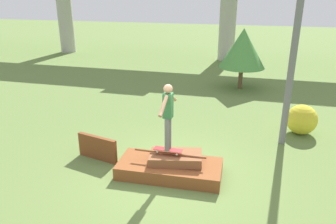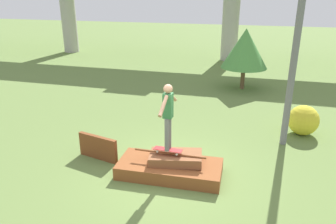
% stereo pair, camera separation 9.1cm
% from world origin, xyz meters
% --- Properties ---
extents(ground_plane, '(80.00, 80.00, 0.00)m').
position_xyz_m(ground_plane, '(0.00, 0.00, 0.00)').
color(ground_plane, olive).
extents(scrap_pile, '(2.71, 1.30, 0.65)m').
position_xyz_m(scrap_pile, '(0.02, 0.02, 0.23)').
color(scrap_pile, brown).
rests_on(scrap_pile, ground_plane).
extents(scrap_plank_loose, '(1.27, 0.41, 0.70)m').
position_xyz_m(scrap_plank_loose, '(-2.19, 0.31, 0.35)').
color(scrap_plank_loose, brown).
rests_on(scrap_plank_loose, ground_plane).
extents(skateboard, '(0.74, 0.24, 0.09)m').
position_xyz_m(skateboard, '(-0.04, -0.00, 0.72)').
color(skateboard, maroon).
rests_on(skateboard, scrap_pile).
extents(skater, '(0.23, 1.29, 1.71)m').
position_xyz_m(skater, '(-0.04, -0.00, 1.74)').
color(skater, slate).
rests_on(skater, skateboard).
extents(utility_pole, '(1.30, 0.20, 6.01)m').
position_xyz_m(utility_pole, '(2.96, 2.74, 3.13)').
color(utility_pole, slate).
rests_on(utility_pole, ground_plane).
extents(tree_behind_left, '(2.18, 2.18, 2.88)m').
position_xyz_m(tree_behind_left, '(1.34, 8.66, 1.96)').
color(tree_behind_left, brown).
rests_on(tree_behind_left, ground_plane).
extents(bush_yellow_flowering, '(1.00, 1.00, 1.00)m').
position_xyz_m(bush_yellow_flowering, '(3.60, 3.66, 0.50)').
color(bush_yellow_flowering, gold).
rests_on(bush_yellow_flowering, ground_plane).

